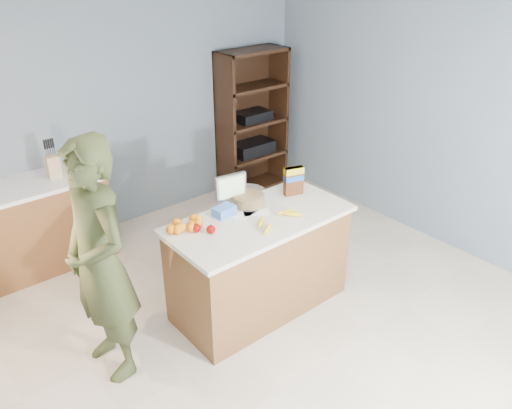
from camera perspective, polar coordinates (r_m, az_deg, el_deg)
floor at (r=4.44m, az=2.96°, el=-13.19°), size 4.50×5.00×0.02m
walls at (r=3.59m, az=3.59°, el=7.28°), size 4.52×5.02×2.51m
counter_peninsula at (r=4.36m, az=0.42°, el=-7.07°), size 1.56×0.76×0.90m
back_cabinet at (r=5.37m, az=-23.09°, el=-1.97°), size 1.24×0.62×0.90m
shelving_unit at (r=6.49m, az=-0.70°, el=9.21°), size 0.90×0.40×1.80m
person at (r=3.65m, az=-17.45°, el=-6.44°), size 0.50×0.71×1.85m
knife_block at (r=5.16m, az=-22.17°, el=4.09°), size 0.12×0.10×0.31m
envelopes at (r=4.17m, az=-0.57°, el=-0.98°), size 0.32×0.23×0.00m
bananas at (r=4.05m, az=2.42°, el=-1.67°), size 0.48×0.25×0.04m
apples at (r=3.90m, az=-6.02°, el=-2.78°), size 0.15×0.16×0.07m
oranges at (r=3.96m, az=-7.94°, el=-2.32°), size 0.33×0.21×0.08m
blue_carton at (r=4.13m, az=-3.67°, el=-0.75°), size 0.19×0.14×0.08m
salad_bowl at (r=4.29m, az=-0.87°, el=0.70°), size 0.30×0.30×0.13m
tv at (r=4.24m, az=-2.89°, el=1.89°), size 0.28×0.12×0.28m
cereal_box at (r=4.44m, az=4.33°, el=2.94°), size 0.19×0.11×0.26m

